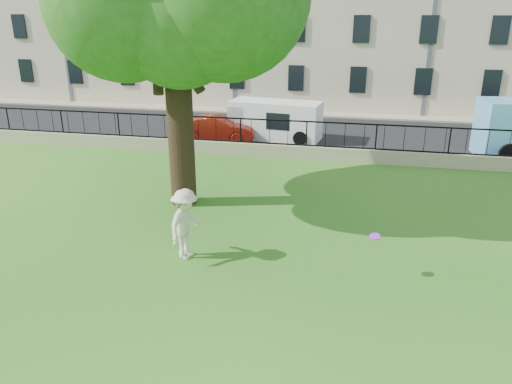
% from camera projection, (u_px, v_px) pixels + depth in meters
% --- Properties ---
extents(ground, '(120.00, 120.00, 0.00)m').
position_uv_depth(ground, '(244.00, 304.00, 11.39)').
color(ground, '#246016').
rests_on(ground, ground).
extents(retaining_wall, '(50.00, 0.40, 0.60)m').
position_uv_depth(retaining_wall, '(306.00, 152.00, 22.30)').
color(retaining_wall, tan).
rests_on(retaining_wall, ground).
extents(iron_railing, '(50.00, 0.05, 1.13)m').
position_uv_depth(iron_railing, '(307.00, 134.00, 22.00)').
color(iron_railing, black).
rests_on(iron_railing, retaining_wall).
extents(street, '(60.00, 9.00, 0.01)m').
position_uv_depth(street, '(316.00, 135.00, 26.71)').
color(street, black).
rests_on(street, ground).
extents(sidewalk, '(60.00, 1.40, 0.12)m').
position_uv_depth(sidewalk, '(324.00, 115.00, 31.47)').
color(sidewalk, tan).
rests_on(sidewalk, ground).
extents(building_row, '(56.40, 10.40, 13.80)m').
position_uv_depth(building_row, '(336.00, 0.00, 34.30)').
color(building_row, beige).
rests_on(building_row, ground).
extents(man, '(0.97, 1.38, 1.94)m').
position_uv_depth(man, '(186.00, 224.00, 13.20)').
color(man, beige).
rests_on(man, ground).
extents(frisbee, '(0.33, 0.33, 0.12)m').
position_uv_depth(frisbee, '(375.00, 237.00, 12.20)').
color(frisbee, '#A026DB').
extents(red_sedan, '(3.89, 1.63, 1.25)m').
position_uv_depth(red_sedan, '(218.00, 128.00, 25.33)').
color(red_sedan, maroon).
rests_on(red_sedan, street).
extents(white_van, '(4.80, 2.37, 1.94)m').
position_uv_depth(white_van, '(275.00, 120.00, 25.58)').
color(white_van, white).
rests_on(white_van, street).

